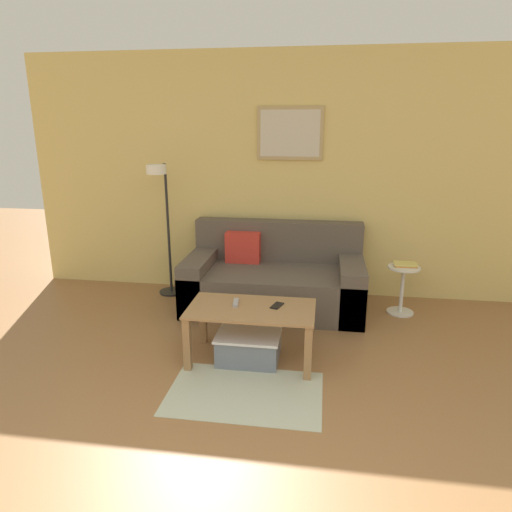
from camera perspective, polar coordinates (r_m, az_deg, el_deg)
wall_back at (r=4.93m, az=3.44°, el=9.90°), size 5.60×0.09×2.55m
area_rug at (r=3.34m, az=-1.40°, el=-16.74°), size 1.08×0.70×0.01m
couch at (r=4.68m, az=2.28°, el=-2.99°), size 1.77×0.94×0.83m
coffee_table at (r=3.60m, az=-0.58°, el=-7.70°), size 0.99×0.54×0.44m
storage_bin at (r=3.71m, az=-0.88°, el=-11.11°), size 0.50×0.42×0.23m
floor_lamp at (r=4.83m, az=-11.59°, el=5.39°), size 0.27×0.48×1.43m
side_table at (r=4.72m, az=17.83°, el=-3.53°), size 0.31×0.31×0.48m
book_stack at (r=4.69m, az=18.16°, el=-1.01°), size 0.23×0.16×0.03m
remote_control at (r=3.64m, az=-2.53°, el=-5.83°), size 0.06×0.15×0.02m
cell_phone at (r=3.60m, az=2.64°, el=-6.20°), size 0.10×0.15×0.01m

